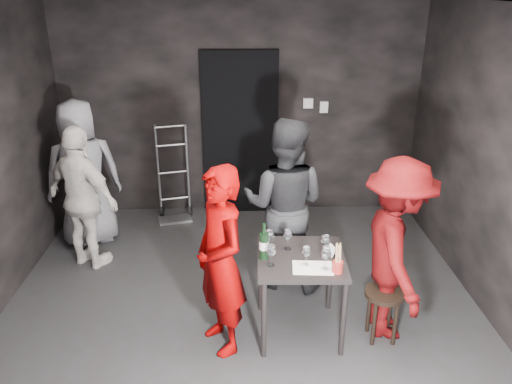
{
  "coord_description": "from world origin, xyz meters",
  "views": [
    {
      "loc": [
        0.02,
        -3.69,
        2.85
      ],
      "look_at": [
        0.13,
        0.25,
        1.18
      ],
      "focal_mm": 35.0,
      "sensor_mm": 36.0,
      "label": 1
    }
  ],
  "objects_px": {
    "stool": "(384,302)",
    "wine_bottle": "(264,245)",
    "server_red": "(220,256)",
    "tasting_table": "(301,267)",
    "woman_black": "(285,193)",
    "breadstick_cup": "(338,259)",
    "hand_truck": "(175,202)",
    "bystander_cream": "(83,196)",
    "bystander_grey": "(82,165)",
    "man_maroon": "(396,245)"
  },
  "relations": [
    {
      "from": "stool",
      "to": "wine_bottle",
      "type": "xyz_separation_m",
      "value": [
        -1.01,
        0.1,
        0.5
      ]
    },
    {
      "from": "server_red",
      "to": "wine_bottle",
      "type": "bearing_deg",
      "value": 83.13
    },
    {
      "from": "tasting_table",
      "to": "woman_black",
      "type": "bearing_deg",
      "value": 95.38
    },
    {
      "from": "breadstick_cup",
      "to": "hand_truck",
      "type": "bearing_deg",
      "value": 122.07
    },
    {
      "from": "bystander_cream",
      "to": "bystander_grey",
      "type": "relative_size",
      "value": 0.84
    },
    {
      "from": "server_red",
      "to": "bystander_cream",
      "type": "xyz_separation_m",
      "value": [
        -1.47,
        1.34,
        -0.05
      ]
    },
    {
      "from": "tasting_table",
      "to": "woman_black",
      "type": "relative_size",
      "value": 0.38
    },
    {
      "from": "bystander_grey",
      "to": "breadstick_cup",
      "type": "relative_size",
      "value": 7.2
    },
    {
      "from": "stool",
      "to": "bystander_cream",
      "type": "relative_size",
      "value": 0.29
    },
    {
      "from": "stool",
      "to": "breadstick_cup",
      "type": "xyz_separation_m",
      "value": [
        -0.44,
        -0.13,
        0.5
      ]
    },
    {
      "from": "hand_truck",
      "to": "man_maroon",
      "type": "height_order",
      "value": "man_maroon"
    },
    {
      "from": "bystander_grey",
      "to": "breadstick_cup",
      "type": "distance_m",
      "value": 3.21
    },
    {
      "from": "man_maroon",
      "to": "stool",
      "type": "bearing_deg",
      "value": 144.04
    },
    {
      "from": "hand_truck",
      "to": "breadstick_cup",
      "type": "height_order",
      "value": "hand_truck"
    },
    {
      "from": "stool",
      "to": "bystander_grey",
      "type": "bearing_deg",
      "value": 148.08
    },
    {
      "from": "bystander_cream",
      "to": "breadstick_cup",
      "type": "distance_m",
      "value": 2.79
    },
    {
      "from": "woman_black",
      "to": "man_maroon",
      "type": "bearing_deg",
      "value": 153.91
    },
    {
      "from": "man_maroon",
      "to": "woman_black",
      "type": "bearing_deg",
      "value": 47.81
    },
    {
      "from": "hand_truck",
      "to": "server_red",
      "type": "xyz_separation_m",
      "value": [
        0.69,
        -2.48,
        0.63
      ]
    },
    {
      "from": "woman_black",
      "to": "bystander_grey",
      "type": "bearing_deg",
      "value": -6.11
    },
    {
      "from": "hand_truck",
      "to": "tasting_table",
      "type": "bearing_deg",
      "value": -73.77
    },
    {
      "from": "stool",
      "to": "server_red",
      "type": "bearing_deg",
      "value": -178.61
    },
    {
      "from": "stool",
      "to": "bystander_grey",
      "type": "distance_m",
      "value": 3.55
    },
    {
      "from": "stool",
      "to": "bystander_grey",
      "type": "relative_size",
      "value": 0.24
    },
    {
      "from": "hand_truck",
      "to": "wine_bottle",
      "type": "xyz_separation_m",
      "value": [
        1.05,
        -2.34,
        0.65
      ]
    },
    {
      "from": "hand_truck",
      "to": "man_maroon",
      "type": "xyz_separation_m",
      "value": [
        2.14,
        -2.33,
        0.63
      ]
    },
    {
      "from": "server_red",
      "to": "bystander_cream",
      "type": "bearing_deg",
      "value": -160.35
    },
    {
      "from": "man_maroon",
      "to": "bystander_cream",
      "type": "distance_m",
      "value": 3.15
    },
    {
      "from": "man_maroon",
      "to": "bystander_grey",
      "type": "xyz_separation_m",
      "value": [
        -3.05,
        1.73,
        0.11
      ]
    },
    {
      "from": "server_red",
      "to": "woman_black",
      "type": "height_order",
      "value": "woman_black"
    },
    {
      "from": "man_maroon",
      "to": "breadstick_cup",
      "type": "bearing_deg",
      "value": 115.66
    },
    {
      "from": "stool",
      "to": "woman_black",
      "type": "bearing_deg",
      "value": 130.08
    },
    {
      "from": "hand_truck",
      "to": "breadstick_cup",
      "type": "bearing_deg",
      "value": -71.94
    },
    {
      "from": "woman_black",
      "to": "man_maroon",
      "type": "distance_m",
      "value": 1.18
    },
    {
      "from": "hand_truck",
      "to": "tasting_table",
      "type": "height_order",
      "value": "hand_truck"
    },
    {
      "from": "wine_bottle",
      "to": "server_red",
      "type": "bearing_deg",
      "value": -159.03
    },
    {
      "from": "hand_truck",
      "to": "man_maroon",
      "type": "relative_size",
      "value": 0.73
    },
    {
      "from": "woman_black",
      "to": "bystander_grey",
      "type": "xyz_separation_m",
      "value": [
        -2.2,
        0.93,
        -0.03
      ]
    },
    {
      "from": "man_maroon",
      "to": "wine_bottle",
      "type": "relative_size",
      "value": 5.34
    },
    {
      "from": "tasting_table",
      "to": "stool",
      "type": "xyz_separation_m",
      "value": [
        0.7,
        -0.12,
        -0.28
      ]
    },
    {
      "from": "tasting_table",
      "to": "breadstick_cup",
      "type": "bearing_deg",
      "value": -43.98
    },
    {
      "from": "bystander_cream",
      "to": "breadstick_cup",
      "type": "height_order",
      "value": "bystander_cream"
    },
    {
      "from": "tasting_table",
      "to": "server_red",
      "type": "height_order",
      "value": "server_red"
    },
    {
      "from": "stool",
      "to": "bystander_cream",
      "type": "xyz_separation_m",
      "value": [
        -2.82,
        1.31,
        0.43
      ]
    },
    {
      "from": "tasting_table",
      "to": "woman_black",
      "type": "distance_m",
      "value": 0.87
    },
    {
      "from": "bystander_grey",
      "to": "tasting_table",
      "type": "bearing_deg",
      "value": 120.36
    },
    {
      "from": "man_maroon",
      "to": "server_red",
      "type": "bearing_deg",
      "value": 96.69
    },
    {
      "from": "tasting_table",
      "to": "bystander_grey",
      "type": "relative_size",
      "value": 0.39
    },
    {
      "from": "stool",
      "to": "bystander_grey",
      "type": "height_order",
      "value": "bystander_grey"
    },
    {
      "from": "stool",
      "to": "server_red",
      "type": "height_order",
      "value": "server_red"
    }
  ]
}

